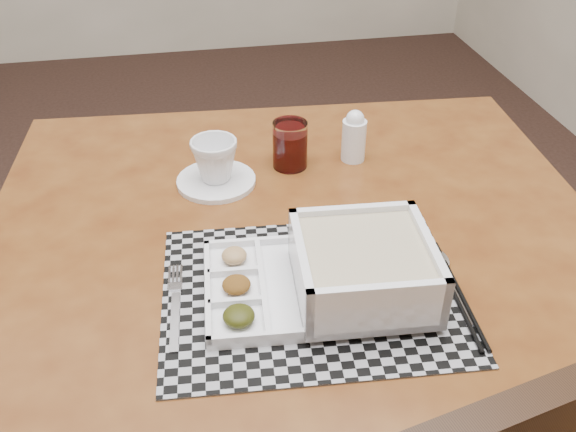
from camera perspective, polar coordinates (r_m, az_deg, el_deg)
The scene contains 10 objects.
dining_table at distance 1.11m, azimuth 1.01°, elevation -6.19°, with size 1.14×1.14×0.80m.
placemat at distance 0.97m, azimuth 2.12°, elevation -6.80°, with size 0.45×0.35×0.00m, color #95969C.
serving_tray at distance 0.95m, azimuth 5.50°, elevation -5.13°, with size 0.34×0.25×0.10m.
fork at distance 0.96m, azimuth -10.09°, elevation -7.67°, with size 0.03×0.19×0.00m.
spoon at distance 1.04m, azimuth 13.36°, elevation -4.17°, with size 0.04×0.18×0.01m.
chopsticks at distance 1.00m, azimuth 14.78°, elevation -6.61°, with size 0.03×0.24×0.01m.
saucer at distance 1.23m, azimuth -6.40°, elevation 3.11°, with size 0.15×0.15×0.01m, color white.
cup at distance 1.20m, azimuth -6.54°, elevation 4.96°, with size 0.09×0.09×0.08m, color white.
juice_glass at distance 1.26m, azimuth 0.18°, elevation 6.19°, with size 0.07×0.07×0.09m.
creamer_bottle at distance 1.28m, azimuth 5.88°, elevation 7.06°, with size 0.05×0.05×0.11m.
Camera 1 is at (0.62, -1.41, 1.45)m, focal length 40.00 mm.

